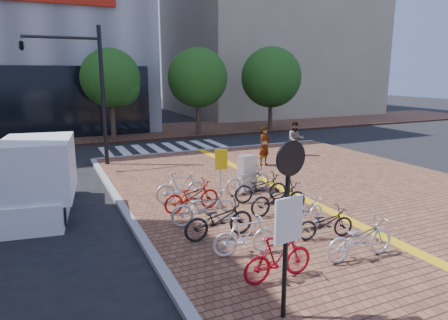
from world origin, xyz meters
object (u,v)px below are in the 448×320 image
bike_7 (325,223)px  bike_9 (279,198)px  notice_sign (288,210)px  pedestrian_b (295,139)px  bike_11 (248,179)px  bike_8 (303,213)px  utility_box (247,172)px  bike_0 (278,258)px  bike_3 (204,207)px  bike_2 (219,219)px  pedestrian_a (265,146)px  yellow_sign (221,163)px  bike_1 (245,236)px  traffic_light_pole (67,70)px  bike_4 (192,196)px  box_truck (36,178)px  bike_10 (261,188)px  bike_5 (181,187)px  bike_6 (360,238)px

bike_7 → bike_9: size_ratio=0.82×
bike_9 → notice_sign: bearing=148.2°
pedestrian_b → bike_11: bearing=-114.9°
bike_8 → utility_box: 4.09m
bike_0 → bike_11: bike_11 is taller
bike_3 → bike_7: bearing=-130.8°
bike_2 → pedestrian_a: pedestrian_a is taller
utility_box → notice_sign: size_ratio=0.41×
bike_2 → yellow_sign: (1.65, 3.58, 0.65)m
bike_1 → traffic_light_pole: traffic_light_pole is taller
pedestrian_a → traffic_light_pole: traffic_light_pole is taller
bike_2 → bike_4: 2.34m
box_truck → bike_9: bearing=-27.9°
bike_10 → box_truck: box_truck is taller
utility_box → bike_9: bearing=-97.2°
pedestrian_a → pedestrian_b: bearing=4.4°
bike_4 → box_truck: (-4.53, 2.23, 0.57)m
bike_7 → bike_1: bearing=99.0°
traffic_light_pole → utility_box: bearing=-49.7°
bike_1 → notice_sign: size_ratio=0.51×
bike_11 → box_truck: bearing=72.8°
pedestrian_a → bike_5: bearing=-167.9°
bike_10 → notice_sign: (-2.95, -6.06, 1.58)m
bike_2 → bike_8: bearing=-97.3°
bike_5 → pedestrian_a: (5.45, 3.70, 0.41)m
bike_3 → bike_4: size_ratio=1.05×
bike_0 → pedestrian_a: pedestrian_a is taller
bike_4 → bike_6: bearing=-157.8°
bike_7 → bike_11: bike_11 is taller
bike_5 → utility_box: utility_box is taller
yellow_sign → bike_2: bearing=-114.7°
bike_0 → bike_11: 6.40m
utility_box → traffic_light_pole: 9.63m
bike_5 → notice_sign: 7.34m
bike_4 → bike_9: bike_9 is taller
bike_5 → bike_3: bearing=179.7°
bike_0 → traffic_light_pole: 14.04m
bike_0 → yellow_sign: size_ratio=1.00×
bike_0 → bike_7: bearing=-61.2°
bike_2 → bike_4: (0.07, 2.34, -0.02)m
bike_9 → pedestrian_a: bearing=-27.3°
yellow_sign → bike_8: bearing=-77.5°
bike_2 → bike_4: size_ratio=1.05×
utility_box → yellow_sign: bearing=-170.8°
pedestrian_b → box_truck: (-12.63, -3.80, 0.15)m
utility_box → box_truck: 7.33m
bike_5 → bike_9: bike_5 is taller
bike_0 → bike_7: bike_0 is taller
bike_3 → box_truck: (-4.47, 3.44, 0.54)m
bike_9 → utility_box: bearing=-8.1°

